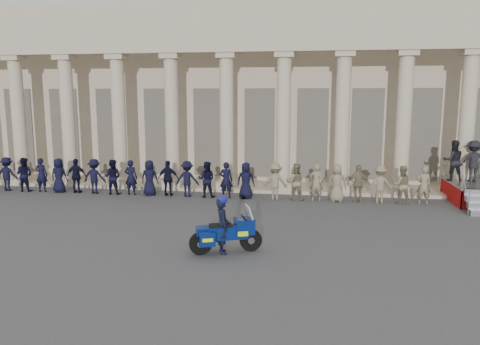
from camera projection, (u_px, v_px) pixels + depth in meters
name	position (u px, v px, depth m)	size (l,w,h in m)	color
ground	(222.00, 245.00, 13.96)	(90.00, 90.00, 0.00)	#414143
building	(269.00, 93.00, 27.61)	(40.00, 12.50, 9.00)	tan
officer_rank	(179.00, 179.00, 20.54)	(20.95, 0.60, 1.58)	black
motorcycle	(226.00, 233.00, 13.16)	(1.99, 1.19, 1.34)	black
rider	(222.00, 224.00, 13.09)	(0.56, 0.68, 1.68)	black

